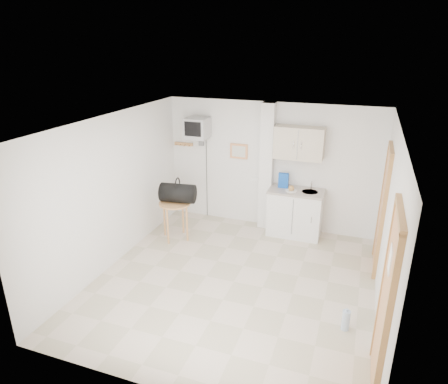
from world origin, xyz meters
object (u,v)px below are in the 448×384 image
(crt_television, at_px, (197,129))
(water_bottle, at_px, (346,320))
(duffel_bag, at_px, (178,193))
(round_table, at_px, (175,208))

(crt_television, bearing_deg, water_bottle, -39.06)
(duffel_bag, bearing_deg, water_bottle, -34.81)
(round_table, bearing_deg, crt_television, 86.02)
(duffel_bag, bearing_deg, crt_television, 81.36)
(water_bottle, bearing_deg, duffel_bag, 152.65)
(water_bottle, bearing_deg, round_table, 153.69)
(round_table, height_order, duffel_bag, duffel_bag)
(round_table, distance_m, water_bottle, 3.65)
(duffel_bag, relative_size, water_bottle, 2.16)
(crt_television, bearing_deg, round_table, -93.98)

